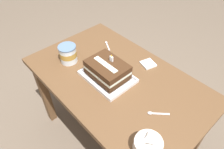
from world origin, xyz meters
name	(u,v)px	position (x,y,z in m)	size (l,w,h in m)	color
ground_plane	(115,135)	(0.00, 0.00, 0.00)	(8.00, 8.00, 0.00)	#6B5B4C
dining_table	(116,88)	(0.00, 0.00, 0.62)	(1.21, 0.74, 0.73)	brown
foil_tray	(108,77)	(-0.04, -0.04, 0.73)	(0.33, 0.24, 0.02)	silver
birthday_cake	(107,70)	(-0.04, -0.04, 0.80)	(0.25, 0.19, 0.15)	#402715
bowl_stack	(148,146)	(0.46, -0.23, 0.77)	(0.14, 0.14, 0.13)	silver
ice_cream_tub	(68,54)	(-0.35, -0.13, 0.79)	(0.12, 0.12, 0.13)	white
serving_spoon_near_tray	(154,113)	(0.35, -0.04, 0.73)	(0.10, 0.10, 0.01)	silver
serving_spoon_by_bowls	(107,44)	(-0.32, 0.20, 0.73)	(0.11, 0.07, 0.01)	silver
napkin_pile	(148,64)	(0.05, 0.25, 0.73)	(0.11, 0.11, 0.01)	white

